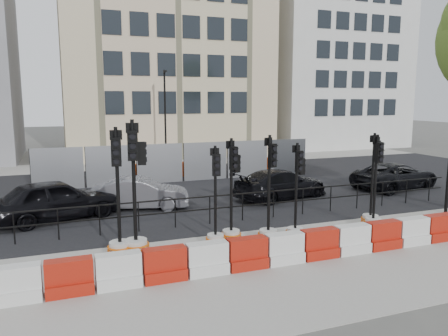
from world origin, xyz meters
name	(u,v)px	position (x,y,z in m)	size (l,w,h in m)	color
ground	(257,231)	(0.00, 0.00, 0.00)	(120.00, 120.00, 0.00)	#51514C
sidewalk_near	(305,263)	(0.00, -3.00, 0.01)	(40.00, 6.00, 0.02)	gray
road	(195,189)	(0.00, 7.00, 0.01)	(40.00, 14.00, 0.03)	black
sidewalk_far	(155,163)	(0.00, 16.00, 0.01)	(40.00, 4.00, 0.02)	gray
building_cream	(162,36)	(2.00, 21.99, 9.00)	(15.00, 10.06, 18.00)	beige
building_white	(327,56)	(17.00, 21.99, 8.00)	(12.00, 9.06, 16.00)	silver
kerb_railing	(243,202)	(0.00, 1.20, 0.69)	(18.00, 0.04, 1.00)	black
heras_fencing	(189,166)	(0.57, 9.86, 0.65)	(14.33, 1.72, 2.00)	gray
lamp_post_far	(165,115)	(0.50, 14.98, 3.22)	(0.12, 0.56, 6.00)	black
barrier_row	(302,247)	(0.00, -2.80, 0.37)	(16.75, 0.50, 0.80)	#A8250D
traffic_signal_a	(119,231)	(-4.45, -0.86, 0.72)	(0.69, 0.69, 3.51)	silver
traffic_signal_b	(136,224)	(-4.01, -0.89, 0.88)	(0.73, 0.73, 3.69)	silver
traffic_signal_c	(216,226)	(-1.75, -0.95, 0.60)	(0.58, 0.58, 2.93)	silver
traffic_signal_d	(232,218)	(-1.19, -0.78, 0.74)	(0.61, 0.61, 3.11)	silver
traffic_signal_e	(269,221)	(-0.17, -1.17, 0.66)	(0.63, 0.63, 3.20)	silver
traffic_signal_f	(296,217)	(0.74, -1.19, 0.70)	(0.58, 0.58, 2.94)	silver
traffic_signal_g	(371,207)	(3.79, -0.85, 0.65)	(0.62, 0.62, 3.12)	silver
traffic_signal_h	(374,210)	(3.63, -1.19, 0.64)	(0.61, 0.61, 3.10)	silver
car_a	(55,200)	(-6.08, 3.62, 0.74)	(4.64, 2.96, 1.47)	black
car_b	(140,193)	(-3.03, 4.18, 0.61)	(3.91, 2.21, 1.22)	#57575D
car_c	(281,184)	(2.89, 3.84, 0.63)	(4.64, 2.74, 1.26)	black
car_d	(395,176)	(8.96, 3.79, 0.62)	(4.75, 2.84, 1.24)	black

